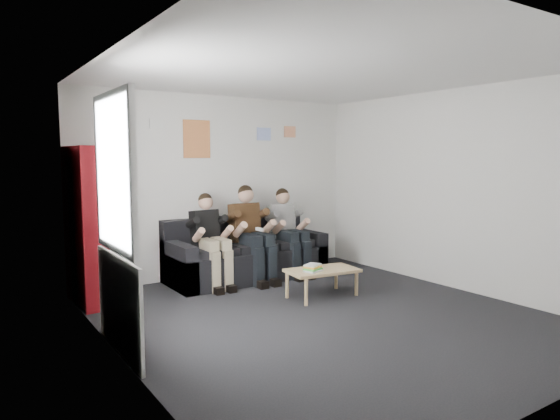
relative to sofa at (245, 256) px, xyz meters
name	(u,v)px	position (x,y,z in m)	size (l,w,h in m)	color
room_shell	(325,197)	(-0.15, -2.06, 1.03)	(5.00, 5.00, 5.00)	black
sofa	(245,256)	(0.00, 0.00, 0.00)	(2.32, 0.95, 0.90)	black
bookshelf	(88,226)	(-2.23, -0.10, 0.64)	(0.29, 0.86, 1.92)	maroon
coffee_table	(322,272)	(0.32, -1.43, -0.01)	(0.90, 0.50, 0.36)	tan
game_cases	(313,268)	(0.17, -1.43, 0.07)	(0.28, 0.26, 0.07)	silver
person_left	(211,240)	(-0.65, -0.20, 0.33)	(0.37, 0.80, 1.29)	black
person_middle	(252,234)	(0.00, -0.21, 0.37)	(0.42, 0.89, 1.38)	#4D3519
person_right	(289,232)	(0.65, -0.20, 0.34)	(0.38, 0.82, 1.31)	silver
radiator	(127,314)	(-2.30, -1.86, 0.03)	(0.10, 0.64, 0.60)	silver
window	(116,242)	(-2.38, -1.86, 0.71)	(0.05, 1.30, 2.36)	white
poster_large	(197,139)	(-0.55, 0.43, 1.73)	(0.42, 0.01, 0.55)	gold
poster_blue	(264,134)	(0.60, 0.43, 1.83)	(0.25, 0.01, 0.20)	#416DDE
poster_pink	(290,132)	(1.10, 0.43, 1.88)	(0.22, 0.01, 0.18)	#D64389
poster_sign	(157,124)	(-1.15, 0.43, 1.93)	(0.20, 0.01, 0.14)	silver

